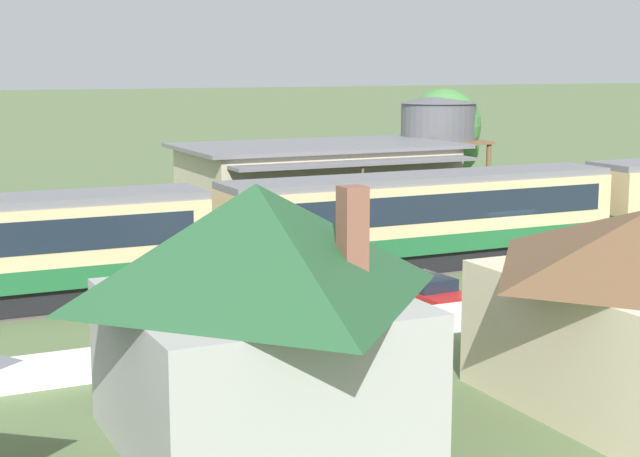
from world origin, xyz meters
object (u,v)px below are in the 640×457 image
(parked_car_red_2, at_px, (423,292))
(yard_tree_0, at_px, (444,126))
(yard_tree_2, at_px, (448,147))
(passenger_train, at_px, (428,216))
(cottage_dark_green_roof, at_px, (257,311))
(station_building, at_px, (317,187))
(water_tower, at_px, (438,120))

(parked_car_red_2, distance_m, yard_tree_0, 23.50)
(yard_tree_2, bearing_deg, yard_tree_0, -135.21)
(passenger_train, height_order, cottage_dark_green_roof, cottage_dark_green_roof)
(passenger_train, distance_m, parked_car_red_2, 7.37)
(passenger_train, bearing_deg, parked_car_red_2, -122.78)
(cottage_dark_green_roof, relative_size, parked_car_red_2, 1.69)
(station_building, height_order, water_tower, water_tower)
(yard_tree_0, bearing_deg, cottage_dark_green_roof, -129.11)
(water_tower, xyz_separation_m, yard_tree_2, (1.56, 1.31, -1.74))
(yard_tree_2, bearing_deg, passenger_train, -125.64)
(water_tower, bearing_deg, yard_tree_2, 39.99)
(cottage_dark_green_roof, bearing_deg, yard_tree_2, 50.68)
(passenger_train, relative_size, parked_car_red_2, 13.03)
(passenger_train, height_order, parked_car_red_2, passenger_train)
(passenger_train, distance_m, water_tower, 15.57)
(yard_tree_2, bearing_deg, station_building, -161.44)
(water_tower, relative_size, yard_tree_0, 0.95)
(passenger_train, height_order, yard_tree_0, yard_tree_0)
(passenger_train, bearing_deg, cottage_dark_green_roof, -132.30)
(station_building, bearing_deg, parked_car_red_2, -101.98)
(station_building, xyz_separation_m, cottage_dark_green_roof, (-13.84, -26.10, 0.85))
(station_building, distance_m, water_tower, 9.65)
(station_building, relative_size, cottage_dark_green_roof, 1.96)
(station_building, bearing_deg, yard_tree_0, 15.16)
(cottage_dark_green_roof, distance_m, yard_tree_2, 38.25)
(cottage_dark_green_roof, height_order, yard_tree_2, cottage_dark_green_roof)
(cottage_dark_green_roof, bearing_deg, passenger_train, 47.70)
(passenger_train, height_order, water_tower, water_tower)
(passenger_train, xyz_separation_m, yard_tree_0, (9.08, 13.04, 2.88))
(water_tower, bearing_deg, cottage_dark_green_roof, -128.72)
(station_building, height_order, yard_tree_0, yard_tree_0)
(water_tower, height_order, yard_tree_0, yard_tree_0)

